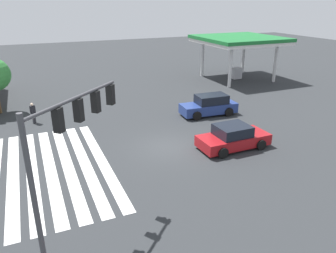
% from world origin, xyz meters
% --- Properties ---
extents(ground_plane, '(118.37, 118.37, 0.00)m').
position_xyz_m(ground_plane, '(0.00, 0.00, 0.00)').
color(ground_plane, '#2B2D30').
extents(crosswalk_markings, '(11.50, 6.30, 0.01)m').
position_xyz_m(crosswalk_markings, '(0.00, -7.18, 0.00)').
color(crosswalk_markings, silver).
rests_on(crosswalk_markings, ground_plane).
extents(traffic_signal_mast, '(3.69, 3.69, 5.90)m').
position_xyz_m(traffic_signal_mast, '(6.58, -6.58, 4.46)').
color(traffic_signal_mast, '#47474C').
rests_on(traffic_signal_mast, ground_plane).
extents(car_1, '(2.27, 4.56, 1.52)m').
position_xyz_m(car_1, '(1.70, 3.74, 0.70)').
color(car_1, maroon).
rests_on(car_1, ground_plane).
extents(car_2, '(2.20, 4.65, 1.67)m').
position_xyz_m(car_2, '(-4.45, 5.60, 0.79)').
color(car_2, navy).
rests_on(car_2, ground_plane).
extents(gas_station_canopy, '(8.75, 8.75, 4.87)m').
position_xyz_m(gas_station_canopy, '(-14.49, 15.20, 4.35)').
color(gas_station_canopy, silver).
rests_on(gas_station_canopy, ground_plane).
extents(pedestrian, '(0.41, 0.41, 1.61)m').
position_xyz_m(pedestrian, '(-8.04, -7.60, 0.89)').
color(pedestrian, '#38383D').
rests_on(pedestrian, ground_plane).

